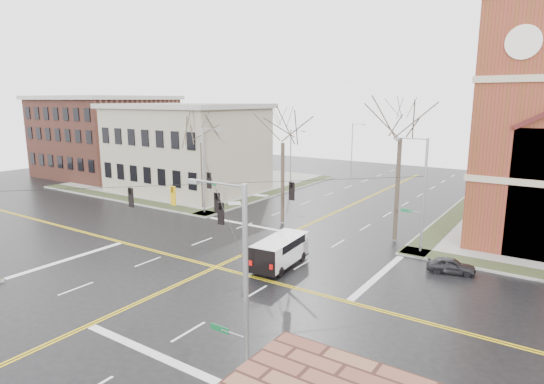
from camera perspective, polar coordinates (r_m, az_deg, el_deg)
The scene contains 17 objects.
ground at distance 33.88m, azimuth -7.06°, elevation -9.33°, with size 120.00×120.00×0.00m, color black.
sidewalks at distance 33.86m, azimuth -7.06°, elevation -9.21°, with size 80.00×80.00×0.17m.
road_markings at distance 33.88m, azimuth -7.06°, elevation -9.33°, with size 100.00×100.00×0.01m.
civic_building_a at distance 61.66m, azimuth -10.56°, elevation 5.27°, with size 18.00×14.00×11.00m, color gray.
civic_building_b at distance 78.04m, azimuth -20.18°, elevation 6.41°, with size 18.00×16.00×12.00m, color brown.
signal_pole_ne at distance 37.26m, azimuth 18.30°, elevation 0.01°, with size 2.75×0.22×9.00m.
signal_pole_nw at distance 48.32m, azimuth -8.48°, elevation 2.99°, with size 2.75×0.22×9.00m.
signal_pole_se at distance 17.12m, azimuth -3.79°, elevation -12.87°, with size 2.75×0.22×9.00m.
span_wires at distance 32.21m, azimuth -7.33°, elevation 1.03°, with size 23.02×23.02×0.03m.
traffic_signals at distance 31.87m, azimuth -8.08°, elevation -0.48°, with size 8.21×8.26×1.30m.
streetlight_north_a at distance 61.13m, azimuth 2.47°, elevation 4.43°, with size 2.30×0.20×8.00m.
streetlight_north_b at distance 78.80m, azimuth 10.11°, elevation 5.86°, with size 2.30×0.20×8.00m.
cargo_van at distance 33.54m, azimuth 1.19°, elevation -7.20°, with size 2.64×5.73×2.11m.
parked_car_a at distance 34.77m, azimuth 21.53°, elevation -8.56°, with size 1.31×3.27×1.11m, color black.
tree_nw_far at distance 50.40m, azimuth -8.85°, elevation 6.69°, with size 4.00×4.00×10.88m.
tree_nw_near at distance 43.66m, azimuth 1.36°, elevation 6.85°, with size 4.00×4.00×11.69m.
tree_ne at distance 39.28m, azimuth 15.83°, elevation 7.35°, with size 4.00×4.00×13.09m.
Camera 1 is at (20.90, -23.81, 12.02)m, focal length 30.00 mm.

